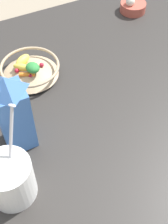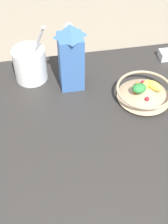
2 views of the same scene
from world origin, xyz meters
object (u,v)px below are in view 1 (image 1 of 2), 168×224
(milk_carton, at_px, (13,113))
(yogurt_tub, at_px, (10,178))
(garlic_bowl, at_px, (133,6))
(fruit_bowl, at_px, (30,69))

(milk_carton, height_order, yogurt_tub, milk_carton)
(milk_carton, bearing_deg, garlic_bowl, 123.09)
(yogurt_tub, height_order, garlic_bowl, yogurt_tub)
(yogurt_tub, bearing_deg, fruit_bowl, 153.98)
(milk_carton, bearing_deg, yogurt_tub, -24.71)
(yogurt_tub, relative_size, garlic_bowl, 2.34)
(fruit_bowl, relative_size, yogurt_tub, 0.80)
(fruit_bowl, distance_m, garlic_bowl, 0.58)
(fruit_bowl, height_order, garlic_bowl, garlic_bowl)
(milk_carton, bearing_deg, fruit_bowl, 153.20)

